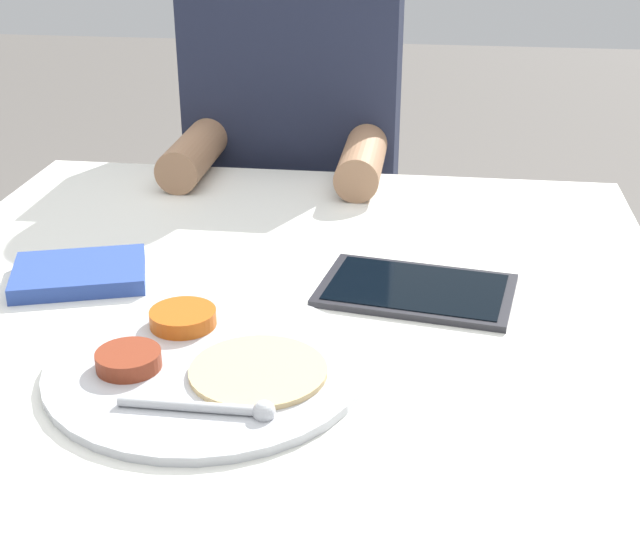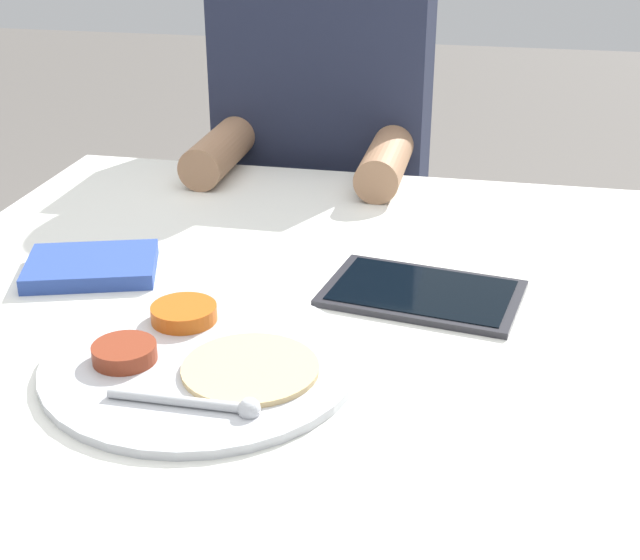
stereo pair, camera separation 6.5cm
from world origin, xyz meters
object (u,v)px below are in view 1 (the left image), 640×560
Objects in this scene: thali_tray at (205,363)px; person_diner at (296,228)px; red_notebook at (80,274)px; tablet_device at (416,290)px.

person_diner is at bearing 92.43° from thali_tray.
red_notebook is 0.15× the size of person_diner.
red_notebook is at bearing -105.55° from person_diner.
thali_tray is 0.28m from red_notebook.
red_notebook is 0.42m from tablet_device.
person_diner is (0.17, 0.62, -0.18)m from red_notebook.
person_diner reaches higher than tablet_device.
thali_tray is 0.30m from tablet_device.
person_diner is (-0.24, 0.61, -0.17)m from tablet_device.
person_diner reaches higher than red_notebook.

